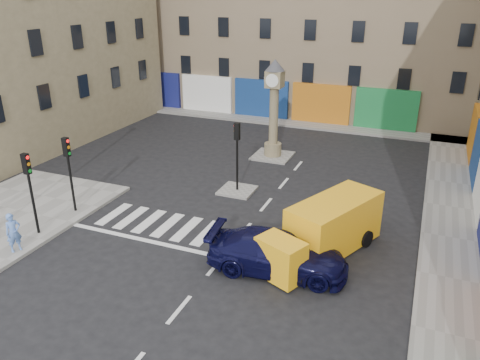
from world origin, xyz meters
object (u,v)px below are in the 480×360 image
Objects in this scene: traffic_light_island at (237,146)px; yellow_van at (325,229)px; traffic_light_left_near at (29,181)px; pedestrian_blue at (13,232)px; traffic_light_left_far at (68,163)px; clock_pillar at (274,103)px; navy_sedan at (278,253)px.

yellow_van is (5.73, -4.47, -1.49)m from traffic_light_island.
traffic_light_left_near is at bearing -140.47° from yellow_van.
yellow_van reaches higher than pedestrian_blue.
traffic_light_left_near is at bearing -90.00° from traffic_light_left_far.
clock_pillar reaches higher than traffic_light_left_near.
navy_sedan is at bearing 7.18° from traffic_light_left_near.
traffic_light_left_far reaches higher than traffic_light_island.
navy_sedan is at bearing -100.59° from yellow_van.
traffic_light_left_near and traffic_light_left_far have the same top height.
clock_pillar is (6.30, 11.40, 0.93)m from traffic_light_left_far.
pedestrian_blue is at bearing -111.40° from clock_pillar.
clock_pillar is (0.00, 6.00, 0.96)m from traffic_light_island.
navy_sedan is 0.86× the size of yellow_van.
traffic_light_left_far is 10.87m from navy_sedan.
navy_sedan is at bearing -70.70° from clock_pillar.
yellow_van is 3.76× the size of pedestrian_blue.
traffic_light_left_far is 0.59× the size of yellow_van.
clock_pillar is at bearing 90.00° from traffic_light_island.
clock_pillar is 16.64m from pedestrian_blue.
clock_pillar is 13.48m from navy_sedan.
yellow_van is (1.37, 1.99, 0.31)m from navy_sedan.
pedestrian_blue reaches higher than navy_sedan.
yellow_van is at bearing 15.47° from traffic_light_left_near.
clock_pillar is 0.97× the size of yellow_van.
pedestrian_blue is at bearing 99.48° from navy_sedan.
traffic_light_left_near reaches higher than yellow_van.
traffic_light_left_far is 8.30m from traffic_light_island.
traffic_light_left_near reaches higher than navy_sedan.
navy_sedan is (4.36, -6.46, -1.81)m from traffic_light_island.
traffic_light_left_near is 12.58m from yellow_van.
traffic_light_left_far is 0.61× the size of clock_pillar.
traffic_light_left_near is 0.68× the size of navy_sedan.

